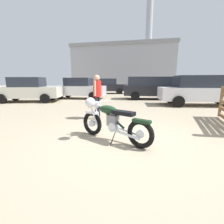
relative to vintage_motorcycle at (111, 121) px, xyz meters
The scene contains 10 objects.
ground_plane 0.63m from the vintage_motorcycle, 26.57° to the left, with size 80.00×80.00×0.00m, color gray.
vintage_motorcycle is the anchor object (origin of this frame).
bystander 2.38m from the vintage_motorcycle, 110.03° to the left, with size 0.30×0.45×1.66m.
red_hatchback_near 9.27m from the vintage_motorcycle, 134.92° to the left, with size 4.45×2.51×1.67m.
blue_hatchback_right 13.16m from the vintage_motorcycle, 68.41° to the left, with size 3.94×1.90×1.78m.
silver_sedan_mid 9.42m from the vintage_motorcycle, 76.73° to the left, with size 4.78×2.13×1.74m.
white_estate_far 7.73m from the vintage_motorcycle, 52.77° to the left, with size 4.71×1.99×1.74m.
pale_sedan_back 14.41m from the vintage_motorcycle, 98.81° to the left, with size 4.44×2.49×1.67m.
dark_sedan_left 9.65m from the vintage_motorcycle, 112.59° to the left, with size 4.24×2.00×1.67m.
industrial_building 26.83m from the vintage_motorcycle, 90.92° to the left, with size 16.93×15.01×15.81m.
Camera 1 is at (0.09, -3.85, 1.45)m, focal length 25.35 mm.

